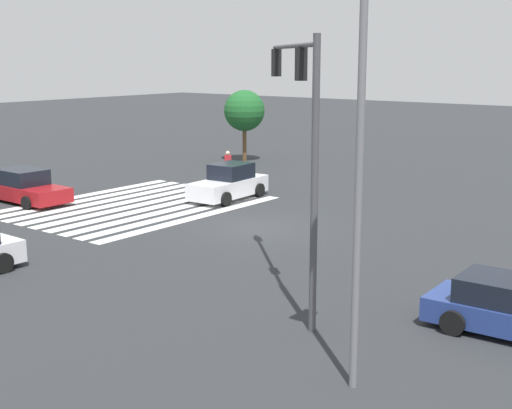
{
  "coord_description": "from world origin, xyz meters",
  "views": [
    {
      "loc": [
        21.87,
        16.89,
        6.7
      ],
      "look_at": [
        0.0,
        0.0,
        0.95
      ],
      "focal_mm": 50.0,
      "sensor_mm": 36.0,
      "label": 1
    }
  ],
  "objects_px": {
    "car_5": "(229,183)",
    "traffic_signal_mast": "(301,118)",
    "car_2": "(25,187)",
    "tree_corner_b": "(244,111)",
    "pedestrian": "(228,165)",
    "street_light_pole_b": "(360,141)"
  },
  "relations": [
    {
      "from": "car_5",
      "to": "tree_corner_b",
      "type": "bearing_deg",
      "value": -147.8
    },
    {
      "from": "tree_corner_b",
      "to": "car_5",
      "type": "bearing_deg",
      "value": 35.24
    },
    {
      "from": "car_5",
      "to": "tree_corner_b",
      "type": "relative_size",
      "value": 0.97
    },
    {
      "from": "car_5",
      "to": "street_light_pole_b",
      "type": "bearing_deg",
      "value": 44.09
    },
    {
      "from": "tree_corner_b",
      "to": "pedestrian",
      "type": "bearing_deg",
      "value": 32.26
    },
    {
      "from": "car_5",
      "to": "traffic_signal_mast",
      "type": "bearing_deg",
      "value": 43.98
    },
    {
      "from": "car_2",
      "to": "street_light_pole_b",
      "type": "distance_m",
      "value": 23.48
    },
    {
      "from": "car_2",
      "to": "car_5",
      "type": "distance_m",
      "value": 9.59
    },
    {
      "from": "traffic_signal_mast",
      "to": "tree_corner_b",
      "type": "height_order",
      "value": "traffic_signal_mast"
    },
    {
      "from": "car_2",
      "to": "tree_corner_b",
      "type": "height_order",
      "value": "tree_corner_b"
    },
    {
      "from": "traffic_signal_mast",
      "to": "car_2",
      "type": "distance_m",
      "value": 19.2
    },
    {
      "from": "car_5",
      "to": "tree_corner_b",
      "type": "height_order",
      "value": "tree_corner_b"
    },
    {
      "from": "car_2",
      "to": "pedestrian",
      "type": "xyz_separation_m",
      "value": [
        -9.83,
        4.2,
        0.27
      ]
    },
    {
      "from": "car_2",
      "to": "street_light_pole_b",
      "type": "height_order",
      "value": "street_light_pole_b"
    },
    {
      "from": "traffic_signal_mast",
      "to": "car_2",
      "type": "height_order",
      "value": "traffic_signal_mast"
    },
    {
      "from": "traffic_signal_mast",
      "to": "pedestrian",
      "type": "relative_size",
      "value": 4.19
    },
    {
      "from": "car_2",
      "to": "car_5",
      "type": "relative_size",
      "value": 1.09
    },
    {
      "from": "pedestrian",
      "to": "street_light_pole_b",
      "type": "bearing_deg",
      "value": -0.08
    },
    {
      "from": "car_5",
      "to": "car_2",
      "type": "bearing_deg",
      "value": -51.28
    },
    {
      "from": "traffic_signal_mast",
      "to": "tree_corner_b",
      "type": "xyz_separation_m",
      "value": [
        -20.7,
        -18.41,
        -1.88
      ]
    },
    {
      "from": "car_2",
      "to": "pedestrian",
      "type": "relative_size",
      "value": 2.83
    },
    {
      "from": "traffic_signal_mast",
      "to": "street_light_pole_b",
      "type": "height_order",
      "value": "street_light_pole_b"
    }
  ]
}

